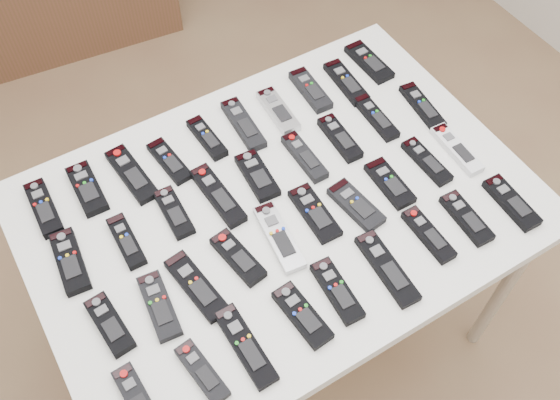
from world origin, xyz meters
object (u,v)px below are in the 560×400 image
table (280,217)px  remote_20 (159,306)px  remote_21 (196,286)px  remote_31 (246,346)px  remote_23 (279,237)px  remote_33 (337,291)px  remote_3 (169,161)px  remote_9 (369,62)px  remote_6 (278,111)px  remote_14 (257,176)px  remote_0 (44,208)px  remote_32 (302,315)px  remote_34 (387,268)px  remote_12 (174,212)px  remote_2 (132,174)px  remote_27 (427,161)px  remote_25 (356,205)px  remote_13 (218,195)px  remote_16 (340,138)px  remote_8 (346,82)px  remote_28 (457,149)px  remote_29 (138,400)px  remote_30 (202,372)px  remote_26 (390,183)px  remote_10 (70,261)px  remote_5 (243,124)px  remote_7 (310,90)px  remote_17 (376,117)px  remote_15 (304,157)px  remote_19 (110,324)px  remote_36 (466,218)px  remote_4 (207,138)px  remote_22 (238,257)px  remote_24 (315,213)px  remote_35 (428,235)px  remote_18 (422,106)px

table → remote_20: (-0.38, -0.10, 0.07)m
remote_21 → remote_31: bearing=-89.5°
remote_23 → remote_33: size_ratio=1.20×
remote_3 → remote_9: bearing=-3.0°
remote_6 → remote_14: size_ratio=1.09×
remote_0 → remote_32: same height
remote_34 → remote_12: bearing=134.9°
remote_2 → remote_27: 0.78m
remote_14 → remote_25: size_ratio=0.99×
remote_12 → remote_13: remote_13 is taller
remote_2 → remote_16: (0.53, -0.18, 0.00)m
remote_8 → remote_28: (0.11, -0.36, 0.00)m
remote_29 → remote_30: size_ratio=1.07×
remote_8 → remote_20: bearing=-150.9°
remote_26 → remote_28: size_ratio=0.87×
remote_10 → remote_3: bearing=30.8°
remote_3 → remote_6: bearing=-5.3°
remote_5 → remote_20: 0.57m
remote_6 → remote_33: size_ratio=1.02×
remote_0 → remote_26: (0.79, -0.38, -0.00)m
remote_29 → remote_12: bearing=52.7°
remote_29 → remote_30: bearing=-8.9°
remote_2 → remote_8: bearing=-5.9°
remote_10 → remote_12: remote_10 is taller
remote_9 → remote_7: bearing=-178.5°
remote_16 → remote_17: bearing=7.3°
remote_12 → remote_34: bearing=-45.8°
remote_10 → remote_29: remote_10 is taller
remote_15 → remote_7: bearing=53.6°
remote_0 → remote_19: size_ratio=1.13×
remote_25 → remote_36: 0.27m
remote_4 → remote_17: bearing=-24.7°
remote_10 → remote_22: (0.35, -0.20, 0.00)m
remote_29 → remote_28: bearing=7.3°
remote_23 → remote_36: (0.43, -0.19, 0.00)m
remote_3 → remote_19: bearing=-137.4°
remote_3 → remote_7: (0.46, 0.03, 0.00)m
remote_32 → remote_7: bearing=51.0°
remote_24 → table: bearing=130.3°
remote_4 → remote_35: bearing=-62.8°
remote_28 → remote_3: bearing=154.7°
remote_7 → remote_18: 0.32m
remote_31 → remote_22: bearing=64.7°
remote_17 → remote_24: size_ratio=1.00×
remote_12 → remote_32: (0.13, -0.40, 0.00)m
remote_2 → remote_34: (0.40, -0.57, 0.00)m
remote_2 → remote_35: size_ratio=1.21×
remote_24 → remote_28: remote_28 is taller
remote_34 → remote_35: (0.14, 0.02, 0.00)m
remote_2 → remote_8: same height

